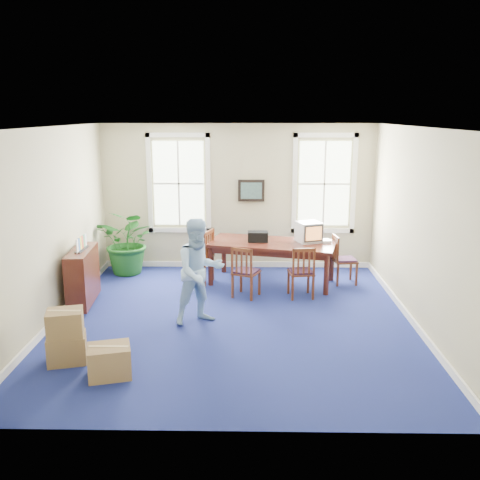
{
  "coord_description": "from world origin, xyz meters",
  "views": [
    {
      "loc": [
        0.27,
        -8.48,
        3.41
      ],
      "look_at": [
        0.1,
        0.6,
        1.25
      ],
      "focal_mm": 40.0,
      "sensor_mm": 36.0,
      "label": 1
    }
  ],
  "objects_px": {
    "cardboard_boxes": "(82,332)",
    "crt_tv": "(309,232)",
    "man": "(200,272)",
    "chair_near_left": "(246,271)",
    "potted_plant": "(129,242)",
    "credenza": "(83,279)",
    "conference_table": "(272,262)"
  },
  "relations": [
    {
      "from": "credenza",
      "to": "man",
      "type": "bearing_deg",
      "value": -23.99
    },
    {
      "from": "cardboard_boxes",
      "to": "crt_tv",
      "type": "bearing_deg",
      "value": 45.53
    },
    {
      "from": "conference_table",
      "to": "chair_near_left",
      "type": "relative_size",
      "value": 2.53
    },
    {
      "from": "chair_near_left",
      "to": "potted_plant",
      "type": "distance_m",
      "value": 2.93
    },
    {
      "from": "credenza",
      "to": "cardboard_boxes",
      "type": "height_order",
      "value": "credenza"
    },
    {
      "from": "potted_plant",
      "to": "man",
      "type": "bearing_deg",
      "value": -57.16
    },
    {
      "from": "crt_tv",
      "to": "chair_near_left",
      "type": "height_order",
      "value": "crt_tv"
    },
    {
      "from": "crt_tv",
      "to": "man",
      "type": "xyz_separation_m",
      "value": [
        -2.02,
        -2.22,
        -0.18
      ]
    },
    {
      "from": "chair_near_left",
      "to": "cardboard_boxes",
      "type": "height_order",
      "value": "chair_near_left"
    },
    {
      "from": "conference_table",
      "to": "cardboard_boxes",
      "type": "relative_size",
      "value": 1.8
    },
    {
      "from": "credenza",
      "to": "cardboard_boxes",
      "type": "xyz_separation_m",
      "value": [
        0.65,
        -2.18,
        -0.09
      ]
    },
    {
      "from": "man",
      "to": "credenza",
      "type": "relative_size",
      "value": 1.42
    },
    {
      "from": "man",
      "to": "cardboard_boxes",
      "type": "relative_size",
      "value": 1.26
    },
    {
      "from": "man",
      "to": "potted_plant",
      "type": "bearing_deg",
      "value": 94.64
    },
    {
      "from": "chair_near_left",
      "to": "credenza",
      "type": "distance_m",
      "value": 2.99
    },
    {
      "from": "potted_plant",
      "to": "cardboard_boxes",
      "type": "height_order",
      "value": "potted_plant"
    },
    {
      "from": "man",
      "to": "credenza",
      "type": "height_order",
      "value": "man"
    },
    {
      "from": "conference_table",
      "to": "potted_plant",
      "type": "height_order",
      "value": "potted_plant"
    },
    {
      "from": "crt_tv",
      "to": "chair_near_left",
      "type": "distance_m",
      "value": 1.66
    },
    {
      "from": "chair_near_left",
      "to": "credenza",
      "type": "xyz_separation_m",
      "value": [
        -2.94,
        -0.53,
        -0.01
      ]
    },
    {
      "from": "crt_tv",
      "to": "potted_plant",
      "type": "bearing_deg",
      "value": 151.27
    },
    {
      "from": "chair_near_left",
      "to": "man",
      "type": "bearing_deg",
      "value": 83.45
    },
    {
      "from": "conference_table",
      "to": "potted_plant",
      "type": "distance_m",
      "value": 3.12
    },
    {
      "from": "credenza",
      "to": "potted_plant",
      "type": "xyz_separation_m",
      "value": [
        0.41,
        1.98,
        0.22
      ]
    },
    {
      "from": "crt_tv",
      "to": "chair_near_left",
      "type": "bearing_deg",
      "value": -164.63
    },
    {
      "from": "conference_table",
      "to": "man",
      "type": "relative_size",
      "value": 1.43
    },
    {
      "from": "chair_near_left",
      "to": "potted_plant",
      "type": "bearing_deg",
      "value": -6.33
    },
    {
      "from": "conference_table",
      "to": "credenza",
      "type": "height_order",
      "value": "credenza"
    },
    {
      "from": "chair_near_left",
      "to": "cardboard_boxes",
      "type": "distance_m",
      "value": 3.54
    },
    {
      "from": "conference_table",
      "to": "credenza",
      "type": "bearing_deg",
      "value": -144.52
    },
    {
      "from": "conference_table",
      "to": "crt_tv",
      "type": "distance_m",
      "value": 0.98
    },
    {
      "from": "potted_plant",
      "to": "chair_near_left",
      "type": "bearing_deg",
      "value": -29.9
    }
  ]
}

